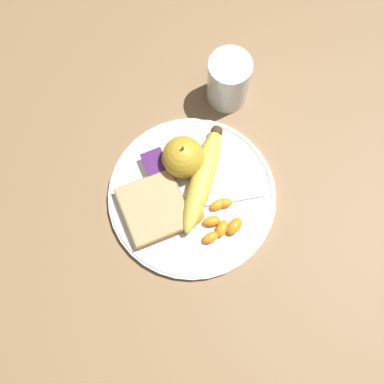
# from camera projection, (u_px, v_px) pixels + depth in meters

# --- Properties ---
(ground_plane) EXTENTS (3.00, 3.00, 0.00)m
(ground_plane) POSITION_uv_depth(u_px,v_px,m) (192.00, 197.00, 0.92)
(ground_plane) COLOR olive
(plate) EXTENTS (0.29, 0.29, 0.01)m
(plate) POSITION_uv_depth(u_px,v_px,m) (192.00, 196.00, 0.91)
(plate) COLOR white
(plate) RESTS_ON ground_plane
(juice_glass) EXTENTS (0.07, 0.07, 0.11)m
(juice_glass) POSITION_uv_depth(u_px,v_px,m) (228.00, 81.00, 0.93)
(juice_glass) COLOR silver
(juice_glass) RESTS_ON ground_plane
(apple) EXTENTS (0.07, 0.07, 0.08)m
(apple) POSITION_uv_depth(u_px,v_px,m) (183.00, 157.00, 0.89)
(apple) COLOR gold
(apple) RESTS_ON plate
(banana) EXTENTS (0.18, 0.15, 0.04)m
(banana) POSITION_uv_depth(u_px,v_px,m) (203.00, 178.00, 0.90)
(banana) COLOR #E0CC4C
(banana) RESTS_ON plate
(bread_slice) EXTENTS (0.11, 0.10, 0.02)m
(bread_slice) POSITION_uv_depth(u_px,v_px,m) (153.00, 207.00, 0.89)
(bread_slice) COLOR olive
(bread_slice) RESTS_ON plate
(fork) EXTENTS (0.06, 0.19, 0.00)m
(fork) POSITION_uv_depth(u_px,v_px,m) (198.00, 205.00, 0.90)
(fork) COLOR #B2B2B7
(fork) RESTS_ON plate
(jam_packet) EXTENTS (0.05, 0.04, 0.02)m
(jam_packet) POSITION_uv_depth(u_px,v_px,m) (155.00, 164.00, 0.91)
(jam_packet) COLOR white
(jam_packet) RESTS_ON plate
(orange_segment_0) EXTENTS (0.03, 0.04, 0.02)m
(orange_segment_0) POSITION_uv_depth(u_px,v_px,m) (196.00, 218.00, 0.89)
(orange_segment_0) COLOR orange
(orange_segment_0) RESTS_ON plate
(orange_segment_1) EXTENTS (0.02, 0.03, 0.02)m
(orange_segment_1) POSITION_uv_depth(u_px,v_px,m) (211.00, 237.00, 0.88)
(orange_segment_1) COLOR orange
(orange_segment_1) RESTS_ON plate
(orange_segment_2) EXTENTS (0.02, 0.03, 0.01)m
(orange_segment_2) POSITION_uv_depth(u_px,v_px,m) (224.00, 203.00, 0.90)
(orange_segment_2) COLOR orange
(orange_segment_2) RESTS_ON plate
(orange_segment_3) EXTENTS (0.03, 0.04, 0.02)m
(orange_segment_3) POSITION_uv_depth(u_px,v_px,m) (235.00, 226.00, 0.88)
(orange_segment_3) COLOR orange
(orange_segment_3) RESTS_ON plate
(orange_segment_4) EXTENTS (0.03, 0.03, 0.02)m
(orange_segment_4) POSITION_uv_depth(u_px,v_px,m) (222.00, 228.00, 0.88)
(orange_segment_4) COLOR orange
(orange_segment_4) RESTS_ON plate
(orange_segment_5) EXTENTS (0.02, 0.03, 0.01)m
(orange_segment_5) POSITION_uv_depth(u_px,v_px,m) (218.00, 205.00, 0.90)
(orange_segment_5) COLOR orange
(orange_segment_5) RESTS_ON plate
(orange_segment_6) EXTENTS (0.02, 0.03, 0.02)m
(orange_segment_6) POSITION_uv_depth(u_px,v_px,m) (212.00, 221.00, 0.89)
(orange_segment_6) COLOR orange
(orange_segment_6) RESTS_ON plate
(orange_segment_7) EXTENTS (0.04, 0.04, 0.02)m
(orange_segment_7) POSITION_uv_depth(u_px,v_px,m) (190.00, 214.00, 0.89)
(orange_segment_7) COLOR orange
(orange_segment_7) RESTS_ON plate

